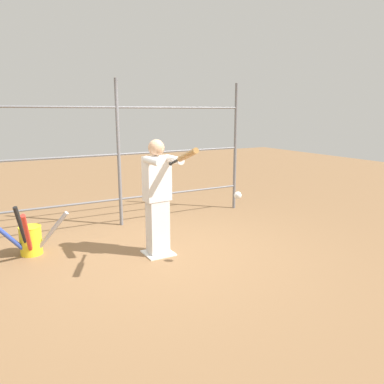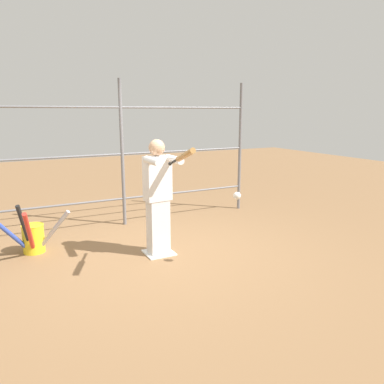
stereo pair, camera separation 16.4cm
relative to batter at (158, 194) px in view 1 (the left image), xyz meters
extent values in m
plane|color=olive|center=(0.00, -0.02, -0.88)|extent=(24.00, 24.00, 0.00)
cube|color=white|center=(0.00, -0.02, -0.87)|extent=(0.40, 0.40, 0.02)
cylinder|color=slate|center=(-2.47, -1.62, 0.39)|extent=(0.06, 0.06, 2.54)
cylinder|color=slate|center=(0.00, -1.62, 0.39)|extent=(0.06, 0.06, 2.54)
cylinder|color=slate|center=(0.00, -1.62, -0.40)|extent=(4.94, 0.04, 0.04)
cylinder|color=slate|center=(0.00, -1.62, 0.39)|extent=(4.94, 0.04, 0.04)
cylinder|color=slate|center=(0.00, -1.62, 1.18)|extent=(4.94, 0.04, 0.04)
cube|color=silver|center=(0.00, -0.02, -0.49)|extent=(0.31, 0.21, 0.79)
cube|color=white|center=(0.00, -0.02, 0.21)|extent=(0.38, 0.24, 0.62)
sphere|color=tan|center=(0.00, -0.02, 0.64)|extent=(0.22, 0.22, 0.22)
cylinder|color=white|center=(-0.16, 0.19, 0.49)|extent=(0.10, 0.44, 0.10)
cylinder|color=white|center=(0.16, 0.22, 0.49)|extent=(0.10, 0.44, 0.10)
sphere|color=black|center=(0.00, 0.42, 0.47)|extent=(0.05, 0.05, 0.05)
cylinder|color=black|center=(0.02, 0.58, 0.52)|extent=(0.07, 0.34, 0.13)
cylinder|color=#B27F42|center=(0.07, 0.99, 0.64)|extent=(0.13, 0.51, 0.21)
sphere|color=white|center=(-0.69, 0.92, 0.09)|extent=(0.10, 0.10, 0.10)
cylinder|color=yellow|center=(1.58, -0.89, -0.68)|extent=(0.30, 0.30, 0.41)
torus|color=yellow|center=(1.58, -0.89, -0.47)|extent=(0.31, 0.31, 0.01)
cylinder|color=#B2B2B7|center=(1.33, -0.70, -0.54)|extent=(0.48, 0.39, 0.64)
cylinder|color=black|center=(1.69, -0.75, -0.48)|extent=(0.22, 0.28, 0.75)
cylinder|color=red|center=(1.65, -0.56, -0.49)|extent=(0.17, 0.60, 0.73)
cylinder|color=#334CB2|center=(1.88, -0.77, -0.51)|extent=(0.56, 0.27, 0.69)
camera|label=1|loc=(2.06, 4.62, 1.12)|focal=35.00mm
camera|label=2|loc=(1.91, 4.70, 1.12)|focal=35.00mm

